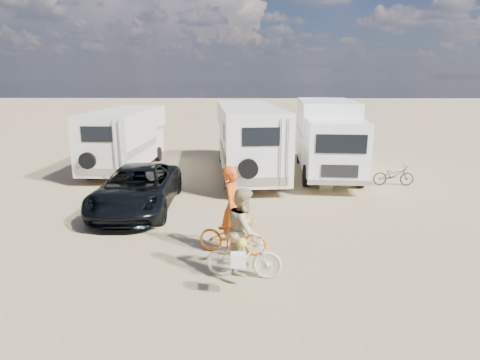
{
  "coord_description": "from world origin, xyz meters",
  "views": [
    {
      "loc": [
        0.18,
        -9.94,
        4.06
      ],
      "look_at": [
        0.0,
        0.75,
        1.3
      ],
      "focal_mm": 29.98,
      "sensor_mm": 36.0,
      "label": 1
    }
  ],
  "objects_px": {
    "bike_man": "(233,236)",
    "rider_woman": "(244,238)",
    "bike_parked": "(394,175)",
    "crate": "(326,185)",
    "dark_suv": "(137,189)",
    "rv_main": "(248,140)",
    "bike_woman": "(244,256)",
    "rv_left": "(126,140)",
    "box_truck": "(328,139)",
    "rider_man": "(233,214)",
    "cooler": "(242,194)"
  },
  "relations": [
    {
      "from": "bike_man",
      "to": "rider_woman",
      "type": "distance_m",
      "value": 1.3
    },
    {
      "from": "bike_parked",
      "to": "crate",
      "type": "height_order",
      "value": "bike_parked"
    },
    {
      "from": "dark_suv",
      "to": "bike_parked",
      "type": "xyz_separation_m",
      "value": [
        9.06,
        3.0,
        -0.27
      ]
    },
    {
      "from": "rv_main",
      "to": "bike_woman",
      "type": "relative_size",
      "value": 4.99
    },
    {
      "from": "rv_left",
      "to": "bike_man",
      "type": "xyz_separation_m",
      "value": [
        5.07,
        -8.79,
        -0.89
      ]
    },
    {
      "from": "dark_suv",
      "to": "bike_woman",
      "type": "height_order",
      "value": "dark_suv"
    },
    {
      "from": "rv_main",
      "to": "box_truck",
      "type": "relative_size",
      "value": 1.12
    },
    {
      "from": "box_truck",
      "to": "crate",
      "type": "relative_size",
      "value": 15.81
    },
    {
      "from": "bike_man",
      "to": "crate",
      "type": "xyz_separation_m",
      "value": [
        3.29,
        5.61,
        -0.25
      ]
    },
    {
      "from": "rv_main",
      "to": "dark_suv",
      "type": "xyz_separation_m",
      "value": [
        -3.48,
        -4.89,
        -0.78
      ]
    },
    {
      "from": "crate",
      "to": "rider_man",
      "type": "bearing_deg",
      "value": -120.35
    },
    {
      "from": "box_truck",
      "to": "rider_man",
      "type": "relative_size",
      "value": 3.61
    },
    {
      "from": "rv_left",
      "to": "cooler",
      "type": "xyz_separation_m",
      "value": [
        5.24,
        -4.58,
        -1.12
      ]
    },
    {
      "from": "rv_main",
      "to": "bike_man",
      "type": "xyz_separation_m",
      "value": [
        -0.37,
        -8.1,
        -1.02
      ]
    },
    {
      "from": "bike_man",
      "to": "rider_man",
      "type": "distance_m",
      "value": 0.54
    },
    {
      "from": "bike_man",
      "to": "bike_parked",
      "type": "relative_size",
      "value": 1.07
    },
    {
      "from": "rider_man",
      "to": "cooler",
      "type": "bearing_deg",
      "value": 11.77
    },
    {
      "from": "dark_suv",
      "to": "rider_woman",
      "type": "height_order",
      "value": "rider_woman"
    },
    {
      "from": "rider_woman",
      "to": "dark_suv",
      "type": "bearing_deg",
      "value": 44.22
    },
    {
      "from": "bike_parked",
      "to": "rider_woman",
      "type": "bearing_deg",
      "value": 144.25
    },
    {
      "from": "rv_main",
      "to": "box_truck",
      "type": "xyz_separation_m",
      "value": [
        3.37,
        -0.04,
        0.08
      ]
    },
    {
      "from": "rv_left",
      "to": "rider_woman",
      "type": "distance_m",
      "value": 11.33
    },
    {
      "from": "rv_left",
      "to": "box_truck",
      "type": "xyz_separation_m",
      "value": [
        8.8,
        -0.73,
        0.21
      ]
    },
    {
      "from": "box_truck",
      "to": "bike_parked",
      "type": "relative_size",
      "value": 4.56
    },
    {
      "from": "cooler",
      "to": "crate",
      "type": "xyz_separation_m",
      "value": [
        3.12,
        1.4,
        -0.03
      ]
    },
    {
      "from": "dark_suv",
      "to": "bike_man",
      "type": "bearing_deg",
      "value": -47.31
    },
    {
      "from": "rv_main",
      "to": "dark_suv",
      "type": "height_order",
      "value": "rv_main"
    },
    {
      "from": "rv_main",
      "to": "bike_parked",
      "type": "height_order",
      "value": "rv_main"
    },
    {
      "from": "bike_woman",
      "to": "rider_man",
      "type": "relative_size",
      "value": 0.81
    },
    {
      "from": "bike_man",
      "to": "crate",
      "type": "bearing_deg",
      "value": -16.3
    },
    {
      "from": "rv_left",
      "to": "crate",
      "type": "xyz_separation_m",
      "value": [
        8.35,
        -3.18,
        -1.15
      ]
    },
    {
      "from": "rv_left",
      "to": "cooler",
      "type": "distance_m",
      "value": 7.04
    },
    {
      "from": "dark_suv",
      "to": "bike_woman",
      "type": "distance_m",
      "value": 5.56
    },
    {
      "from": "rider_man",
      "to": "crate",
      "type": "relative_size",
      "value": 4.38
    },
    {
      "from": "dark_suv",
      "to": "bike_parked",
      "type": "bearing_deg",
      "value": 16.96
    },
    {
      "from": "box_truck",
      "to": "dark_suv",
      "type": "height_order",
      "value": "box_truck"
    },
    {
      "from": "bike_man",
      "to": "crate",
      "type": "height_order",
      "value": "bike_man"
    },
    {
      "from": "bike_man",
      "to": "bike_woman",
      "type": "height_order",
      "value": "bike_woman"
    },
    {
      "from": "dark_suv",
      "to": "rider_woman",
      "type": "relative_size",
      "value": 2.76
    },
    {
      "from": "dark_suv",
      "to": "cooler",
      "type": "xyz_separation_m",
      "value": [
        3.27,
        1.0,
        -0.46
      ]
    },
    {
      "from": "rv_main",
      "to": "bike_woman",
      "type": "height_order",
      "value": "rv_main"
    },
    {
      "from": "bike_man",
      "to": "cooler",
      "type": "bearing_deg",
      "value": 11.77
    },
    {
      "from": "box_truck",
      "to": "rv_main",
      "type": "bearing_deg",
      "value": -176.71
    },
    {
      "from": "rider_man",
      "to": "bike_parked",
      "type": "distance_m",
      "value": 8.62
    },
    {
      "from": "cooler",
      "to": "rider_woman",
      "type": "bearing_deg",
      "value": -75.95
    },
    {
      "from": "box_truck",
      "to": "bike_man",
      "type": "xyz_separation_m",
      "value": [
        -3.74,
        -8.06,
        -1.1
      ]
    },
    {
      "from": "bike_man",
      "to": "bike_parked",
      "type": "xyz_separation_m",
      "value": [
        5.96,
        6.21,
        -0.03
      ]
    },
    {
      "from": "box_truck",
      "to": "crate",
      "type": "bearing_deg",
      "value": -96.46
    },
    {
      "from": "rv_left",
      "to": "rider_woman",
      "type": "height_order",
      "value": "rv_left"
    },
    {
      "from": "rv_main",
      "to": "rider_woman",
      "type": "height_order",
      "value": "rv_main"
    }
  ]
}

